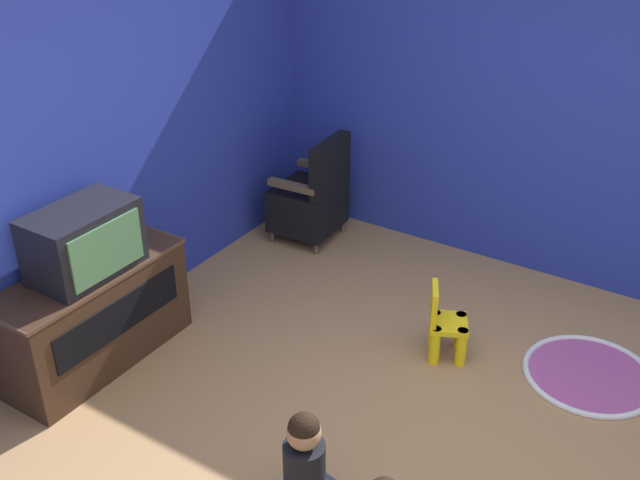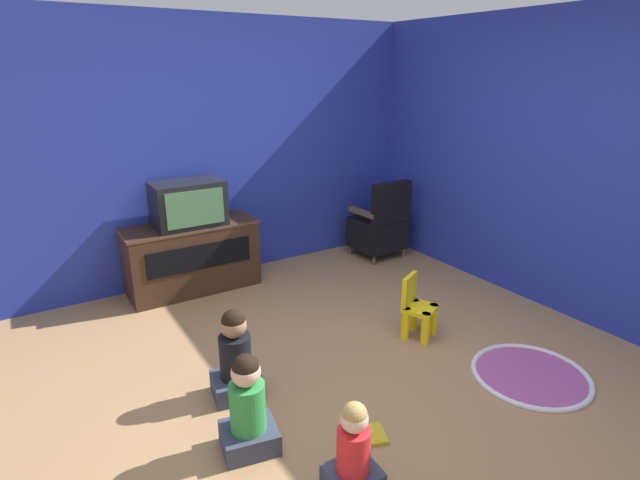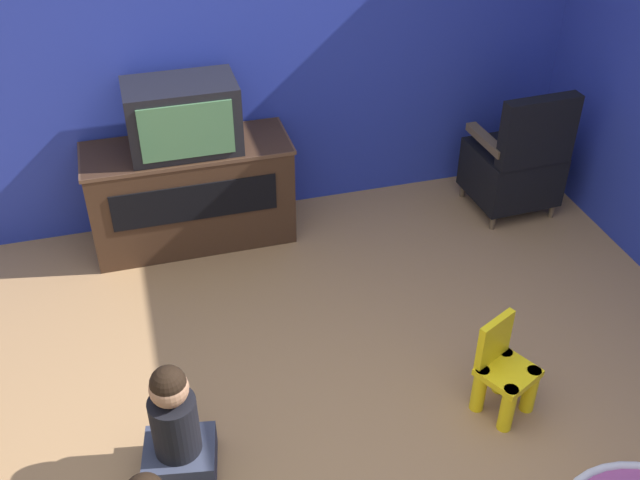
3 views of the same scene
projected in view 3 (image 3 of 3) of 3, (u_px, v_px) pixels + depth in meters
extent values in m
cube|color=#23339E|center=(174.00, 28.00, 4.38)|extent=(5.35, 0.12, 2.56)
cube|color=#382316|center=(191.00, 194.00, 4.68)|extent=(1.23, 0.46, 0.67)
cube|color=#503626|center=(186.00, 148.00, 4.49)|extent=(1.25, 0.47, 0.02)
cube|color=black|center=(195.00, 203.00, 4.45)|extent=(0.98, 0.01, 0.24)
cube|color=black|center=(182.00, 116.00, 4.35)|extent=(0.64, 0.39, 0.42)
cube|color=#47754C|center=(187.00, 132.00, 4.19)|extent=(0.53, 0.02, 0.33)
cylinder|color=brown|center=(519.00, 179.00, 5.36)|extent=(0.04, 0.04, 0.10)
cylinder|color=brown|center=(463.00, 190.00, 5.25)|extent=(0.04, 0.04, 0.10)
cylinder|color=brown|center=(552.00, 210.00, 5.04)|extent=(0.04, 0.04, 0.10)
cylinder|color=brown|center=(493.00, 222.00, 4.92)|extent=(0.04, 0.04, 0.10)
cube|color=black|center=(511.00, 171.00, 5.01)|extent=(0.55, 0.52, 0.35)
cube|color=black|center=(538.00, 132.00, 4.62)|extent=(0.50, 0.12, 0.45)
cube|color=brown|center=(548.00, 130.00, 4.91)|extent=(0.09, 0.43, 0.05)
cube|color=brown|center=(486.00, 140.00, 4.79)|extent=(0.09, 0.43, 0.05)
cylinder|color=yellow|center=(507.00, 409.00, 3.51)|extent=(0.07, 0.07, 0.26)
cylinder|color=yellow|center=(530.00, 390.00, 3.61)|extent=(0.07, 0.07, 0.26)
cylinder|color=yellow|center=(479.00, 389.00, 3.61)|extent=(0.07, 0.07, 0.26)
cylinder|color=yellow|center=(502.00, 371.00, 3.71)|extent=(0.07, 0.07, 0.26)
cube|color=yellow|center=(508.00, 373.00, 3.55)|extent=(0.33, 0.32, 0.04)
cube|color=yellow|center=(494.00, 339.00, 3.53)|extent=(0.22, 0.13, 0.25)
cube|color=#33384C|center=(181.00, 458.00, 3.36)|extent=(0.36, 0.33, 0.14)
cylinder|color=black|center=(175.00, 425.00, 3.23)|extent=(0.21, 0.21, 0.30)
sphere|color=#9E7051|center=(169.00, 388.00, 3.10)|extent=(0.17, 0.17, 0.17)
sphere|color=black|center=(168.00, 383.00, 3.08)|extent=(0.16, 0.16, 0.16)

